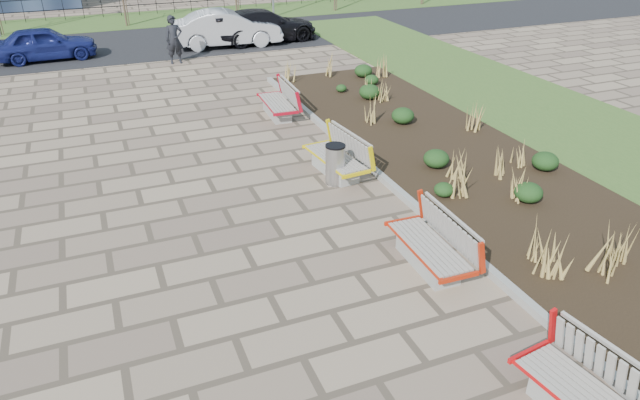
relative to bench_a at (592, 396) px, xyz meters
name	(u,v)px	position (x,y,z in m)	size (l,w,h in m)	color
ground	(303,358)	(-3.00, 2.53, -0.50)	(120.00, 120.00, 0.00)	#86725C
planting_bed	(461,162)	(3.25, 7.53, -0.45)	(4.50, 18.00, 0.10)	black
planting_curb	(381,176)	(0.92, 7.53, -0.42)	(0.16, 18.00, 0.15)	gray
grass_verge_near	(601,138)	(8.00, 7.53, -0.48)	(5.00, 38.00, 0.04)	#33511E
grass_verge_far	(124,21)	(-3.00, 30.53, -0.48)	(80.00, 5.00, 0.04)	#33511E
road	(137,44)	(-3.00, 24.53, -0.49)	(80.00, 7.00, 0.02)	black
bench_a	(592,396)	(0.00, 0.00, 0.00)	(0.90, 2.10, 1.00)	red
bench_b	(429,243)	(0.00, 3.91, 0.00)	(0.90, 2.10, 1.00)	red
bench_c	(335,155)	(0.00, 8.23, 0.00)	(0.90, 2.10, 1.00)	yellow
bench_d	(277,101)	(0.00, 12.80, 0.00)	(0.90, 2.10, 1.00)	#B50C1E
litter_bin	(335,165)	(-0.20, 7.76, -0.02)	(0.46, 0.46, 0.96)	#B2B2B7
pedestrian	(174,40)	(-1.83, 20.45, 0.46)	(0.70, 0.46, 1.92)	black
car_blue	(45,43)	(-6.77, 22.97, 0.20)	(1.61, 4.00, 1.36)	navy
car_silver	(227,28)	(0.88, 22.55, 0.32)	(1.68, 4.83, 1.59)	#A3A5AB
car_black	(263,26)	(2.66, 22.79, 0.26)	(2.07, 5.10, 1.48)	black
railing_fence	(120,5)	(-3.00, 32.03, 0.14)	(44.00, 0.10, 1.20)	black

